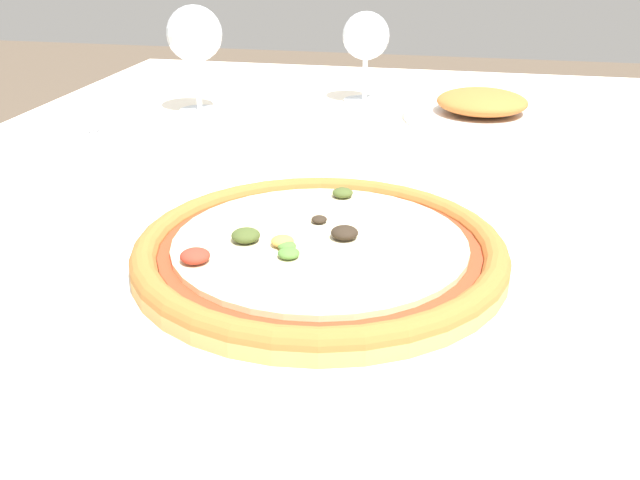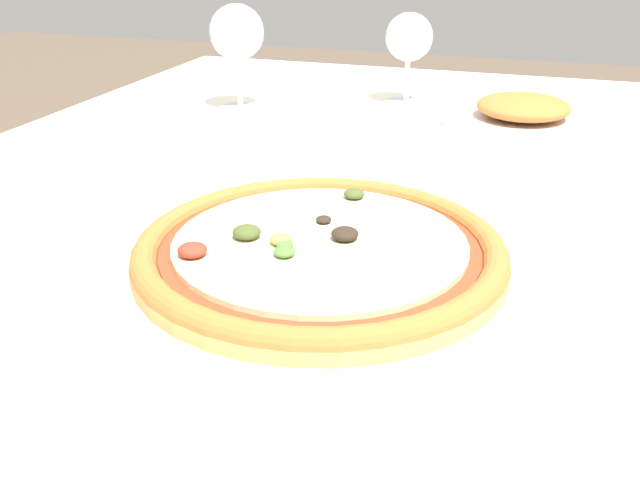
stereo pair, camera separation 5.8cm
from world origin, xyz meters
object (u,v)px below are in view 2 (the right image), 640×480
Objects in this scene: wine_glass_far_left at (237,35)px; fork at (111,137)px; wine_glass_far_right at (409,40)px; pizza_plate at (320,255)px; side_plate at (522,114)px; dining_table at (538,241)px.

fork is at bearing -116.19° from wine_glass_far_left.
fork is 1.22× the size of wine_glass_far_right.
wine_glass_far_right reaches higher than fork.
fork is at bearing 143.48° from pizza_plate.
wine_glass_far_right is 0.21m from side_plate.
side_plate is at bearing 100.30° from dining_table.
fork is 0.57m from side_plate.
wine_glass_far_left is 0.70× the size of side_plate.
side_plate reaches higher than pizza_plate.
dining_table is at bearing -22.71° from wine_glass_far_left.
wine_glass_far_right is (-0.22, 0.30, 0.17)m from dining_table.
pizza_plate is 2.13× the size of fork.
pizza_plate is at bearing -120.50° from dining_table.
fork is (-0.56, -0.01, 0.08)m from dining_table.
wine_glass_far_right is 0.62× the size of side_plate.
dining_table is 0.53m from wine_glass_far_left.
wine_glass_far_right is (-0.05, 0.60, 0.08)m from pizza_plate.
side_plate is (0.13, 0.52, -0.00)m from pizza_plate.
fork is 0.47m from wine_glass_far_right.
side_plate is (0.51, 0.24, 0.01)m from fork.
pizza_plate is at bearing -36.52° from fork.
dining_table is 0.25m from side_plate.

